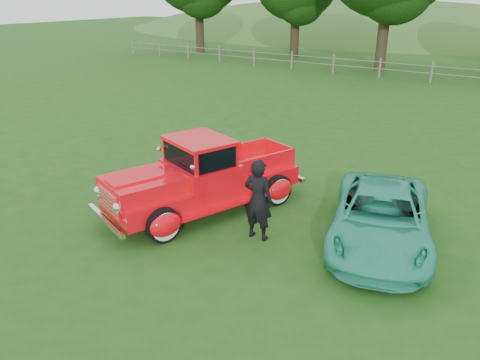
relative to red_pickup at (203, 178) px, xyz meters
The scene contains 6 objects.
ground 1.77m from the red_pickup, 75.82° to the right, with size 140.00×140.00×0.00m, color #1D4E14.
distant_hills 58.30m from the red_pickup, 93.65° to the left, with size 116.00×60.00×18.00m.
fence_line 20.47m from the red_pickup, 88.92° to the left, with size 48.00×0.12×1.20m.
red_pickup is the anchor object (origin of this frame).
teal_sedan 4.09m from the red_pickup, 10.55° to the left, with size 1.93×4.18×1.16m, color #2BAC88.
man 1.89m from the red_pickup, 14.58° to the right, with size 0.64×0.42×1.76m, color black.
Camera 1 is at (6.04, -6.43, 4.86)m, focal length 35.00 mm.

